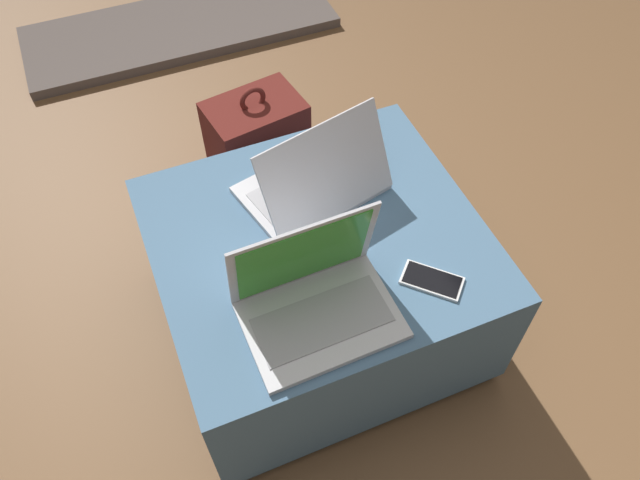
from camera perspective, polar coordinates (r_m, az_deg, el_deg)
The scene contains 7 objects.
ground_plane at distance 1.98m, azimuth -0.13°, elevation -7.63°, with size 14.00×14.00×0.00m, color brown.
ottoman at distance 1.78m, azimuth -0.14°, elevation -4.03°, with size 0.84×0.77×0.45m.
laptop_near at distance 1.43m, azimuth -0.47°, elevation -5.30°, with size 0.36×0.26×0.26m.
laptop_far at distance 1.65m, azimuth -0.37°, elevation 5.28°, with size 0.41×0.33×0.25m.
cell_phone at distance 1.54m, azimuth 10.19°, elevation -3.66°, with size 0.16×0.16×0.01m.
backpack at distance 2.13m, azimuth -5.74°, elevation 7.54°, with size 0.32×0.29×0.52m.
fireplace_hearth at distance 3.12m, azimuth -12.65°, elevation 18.45°, with size 1.40×0.50×0.04m.
Camera 1 is at (-0.37, -0.91, 1.71)m, focal length 35.00 mm.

